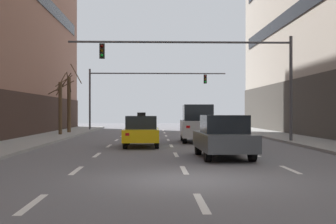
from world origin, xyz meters
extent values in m
plane|color=slate|center=(0.00, 0.00, 0.00)|extent=(120.00, 120.00, 0.00)
cube|color=silver|center=(-3.24, -3.00, 0.00)|extent=(0.16, 2.00, 0.01)
cube|color=silver|center=(-3.24, 2.00, 0.00)|extent=(0.16, 2.00, 0.01)
cube|color=silver|center=(-3.24, 7.00, 0.00)|extent=(0.16, 2.00, 0.01)
cube|color=silver|center=(-3.24, 12.00, 0.00)|extent=(0.16, 2.00, 0.01)
cube|color=silver|center=(-3.24, 17.00, 0.00)|extent=(0.16, 2.00, 0.01)
cube|color=silver|center=(-3.24, 22.00, 0.00)|extent=(0.16, 2.00, 0.01)
cube|color=silver|center=(-3.24, 27.00, 0.00)|extent=(0.16, 2.00, 0.01)
cube|color=silver|center=(-3.24, 32.00, 0.00)|extent=(0.16, 2.00, 0.01)
cube|color=silver|center=(0.00, -3.00, 0.00)|extent=(0.16, 2.00, 0.01)
cube|color=silver|center=(0.00, 2.00, 0.00)|extent=(0.16, 2.00, 0.01)
cube|color=silver|center=(0.00, 7.00, 0.00)|extent=(0.16, 2.00, 0.01)
cube|color=silver|center=(0.00, 12.00, 0.00)|extent=(0.16, 2.00, 0.01)
cube|color=silver|center=(0.00, 17.00, 0.00)|extent=(0.16, 2.00, 0.01)
cube|color=silver|center=(0.00, 22.00, 0.00)|extent=(0.16, 2.00, 0.01)
cube|color=silver|center=(0.00, 27.00, 0.00)|extent=(0.16, 2.00, 0.01)
cube|color=silver|center=(0.00, 32.00, 0.00)|extent=(0.16, 2.00, 0.01)
cube|color=silver|center=(3.24, 2.00, 0.00)|extent=(0.16, 2.00, 0.01)
cube|color=silver|center=(3.24, 7.00, 0.00)|extent=(0.16, 2.00, 0.01)
cube|color=silver|center=(3.24, 12.00, 0.00)|extent=(0.16, 2.00, 0.01)
cube|color=silver|center=(3.24, 17.00, 0.00)|extent=(0.16, 2.00, 0.01)
cube|color=silver|center=(3.24, 22.00, 0.00)|extent=(0.16, 2.00, 0.01)
cube|color=silver|center=(3.24, 27.00, 0.00)|extent=(0.16, 2.00, 0.01)
cube|color=silver|center=(3.24, 32.00, 0.00)|extent=(0.16, 2.00, 0.01)
cylinder|color=black|center=(0.91, 6.95, 0.33)|extent=(0.24, 0.66, 0.66)
cylinder|color=black|center=(2.50, 6.99, 0.33)|extent=(0.24, 0.66, 0.66)
cylinder|color=black|center=(0.99, 4.26, 0.33)|extent=(0.24, 0.66, 0.66)
cylinder|color=black|center=(2.58, 4.30, 0.33)|extent=(0.24, 0.66, 0.66)
cube|color=#474C51|center=(1.74, 5.63, 0.65)|extent=(1.96, 4.44, 0.64)
cube|color=black|center=(1.75, 5.43, 1.31)|extent=(1.65, 1.94, 0.68)
cube|color=white|center=(1.04, 7.76, 0.76)|extent=(0.20, 0.09, 0.14)
cube|color=red|center=(1.16, 3.46, 0.76)|extent=(0.20, 0.09, 0.14)
cube|color=white|center=(2.32, 7.80, 0.76)|extent=(0.20, 0.09, 0.14)
cube|color=red|center=(2.45, 3.49, 0.76)|extent=(0.20, 0.09, 0.14)
cylinder|color=black|center=(-2.30, 12.75, 0.31)|extent=(0.21, 0.63, 0.63)
cylinder|color=black|center=(-0.78, 12.76, 0.31)|extent=(0.21, 0.63, 0.63)
cylinder|color=black|center=(-2.29, 10.19, 0.31)|extent=(0.21, 0.63, 0.63)
cylinder|color=black|center=(-0.77, 10.20, 0.31)|extent=(0.21, 0.63, 0.63)
cube|color=yellow|center=(-1.54, 11.47, 0.62)|extent=(1.77, 4.19, 0.61)
cube|color=black|center=(-1.54, 11.28, 1.24)|extent=(1.53, 1.81, 0.65)
cube|color=white|center=(-2.16, 13.52, 0.72)|extent=(0.19, 0.08, 0.13)
cube|color=red|center=(-2.14, 9.42, 0.72)|extent=(0.19, 0.08, 0.13)
cube|color=white|center=(-0.94, 13.53, 0.72)|extent=(0.19, 0.08, 0.13)
cube|color=red|center=(-0.92, 9.43, 0.72)|extent=(0.19, 0.08, 0.13)
cube|color=black|center=(-1.54, 11.28, 1.65)|extent=(0.42, 0.19, 0.17)
cylinder|color=black|center=(0.86, 16.32, 0.34)|extent=(0.24, 0.68, 0.68)
cylinder|color=black|center=(2.50, 16.28, 0.34)|extent=(0.24, 0.68, 0.68)
cylinder|color=black|center=(0.79, 13.55, 0.34)|extent=(0.24, 0.68, 0.68)
cylinder|color=black|center=(2.43, 13.51, 0.34)|extent=(0.24, 0.68, 0.68)
cube|color=#B7BABF|center=(1.65, 14.92, 0.80)|extent=(2.00, 4.56, 0.92)
cube|color=black|center=(1.65, 14.92, 1.72)|extent=(1.71, 2.71, 0.92)
cube|color=white|center=(1.04, 17.15, 0.96)|extent=(0.21, 0.09, 0.14)
cube|color=red|center=(0.93, 12.72, 0.96)|extent=(0.21, 0.09, 0.14)
cube|color=white|center=(2.36, 17.12, 0.96)|extent=(0.21, 0.09, 0.14)
cube|color=red|center=(2.25, 12.68, 0.96)|extent=(0.21, 0.09, 0.14)
cylinder|color=#4C4C51|center=(6.89, 13.95, 3.11)|extent=(0.18, 0.18, 5.94)
cylinder|color=#4C4C51|center=(0.59, 13.95, 5.70)|extent=(12.59, 0.12, 0.12)
cube|color=black|center=(-3.82, 13.95, 5.18)|extent=(0.28, 0.24, 0.84)
sphere|color=#4B0704|center=(-3.82, 13.81, 5.44)|extent=(0.17, 0.17, 0.17)
sphere|color=#523505|center=(-3.82, 13.81, 5.18)|extent=(0.17, 0.17, 0.17)
sphere|color=green|center=(-3.82, 13.81, 4.92)|extent=(0.17, 0.17, 0.17)
cylinder|color=#4C4C51|center=(-6.89, 31.16, 2.97)|extent=(0.18, 0.18, 5.66)
cylinder|color=#4C4C51|center=(-0.52, 31.16, 5.39)|extent=(12.74, 0.12, 0.12)
cube|color=black|center=(3.94, 31.16, 4.87)|extent=(0.28, 0.24, 0.84)
sphere|color=#4B0704|center=(3.94, 31.02, 5.13)|extent=(0.17, 0.17, 0.17)
sphere|color=#523505|center=(3.94, 31.02, 4.87)|extent=(0.17, 0.17, 0.17)
sphere|color=green|center=(3.94, 31.02, 4.61)|extent=(0.17, 0.17, 0.17)
cylinder|color=#4C3823|center=(-7.72, 25.14, 2.34)|extent=(0.29, 0.29, 4.40)
cylinder|color=#42301E|center=(-8.23, 25.71, 4.31)|extent=(1.23, 1.11, 1.02)
cylinder|color=#42301E|center=(-7.09, 24.82, 4.80)|extent=(0.73, 1.33, 1.50)
cylinder|color=#42301E|center=(-8.40, 25.37, 4.19)|extent=(0.54, 1.44, 1.53)
cylinder|color=#4C3823|center=(-7.72, 21.70, 2.04)|extent=(0.26, 0.26, 3.81)
cylinder|color=#42301E|center=(-7.10, 21.66, 3.94)|extent=(0.15, 1.30, 1.39)
cylinder|color=#42301E|center=(-7.59, 22.28, 3.84)|extent=(1.22, 0.34, 1.68)
cylinder|color=#42301E|center=(-7.59, 22.14, 3.82)|extent=(0.95, 0.33, 1.06)
cylinder|color=#42301E|center=(-7.85, 22.63, 3.60)|extent=(1.90, 0.35, 1.07)
camera|label=1|loc=(-0.92, -11.81, 1.76)|focal=48.95mm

